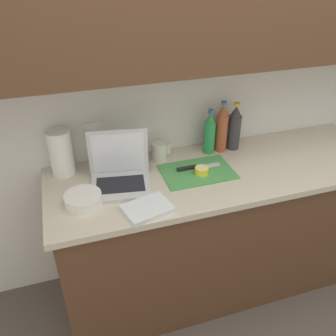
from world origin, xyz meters
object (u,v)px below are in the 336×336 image
Objects in this scene: lemon_half_cut at (202,171)px; measuring_cup at (160,151)px; cutting_board at (197,172)px; bottle_water_clear at (210,133)px; knife at (191,168)px; paper_towel_roll at (61,152)px; laptop at (120,172)px; bottle_oil_tall at (222,128)px; bottle_green_soda at (234,128)px; bowl_white at (83,199)px.

lemon_half_cut is 0.29m from measuring_cup.
bottle_water_clear is (0.15, 0.20, 0.12)m from cutting_board.
knife is 0.71m from paper_towel_roll.
laptop is 0.34m from paper_towel_roll.
bottle_oil_tall is (0.65, 0.17, 0.08)m from laptop.
bottle_oil_tall is (0.23, 0.20, 0.14)m from cutting_board.
cutting_board is 1.33× the size of bottle_green_soda.
cutting_board is 1.25× the size of bottle_oil_tall.
lemon_half_cut is 0.25× the size of bottle_green_soda.
knife is 0.07m from lemon_half_cut.
bottle_green_soda is 1.63× the size of bowl_white.
bottle_oil_tall reaches higher than measuring_cup.
bottle_oil_tall is 1.22× the size of paper_towel_roll.
knife is at bearing 9.82° from laptop.
lemon_half_cut reaches higher than knife.
cutting_board is at bearing -17.38° from paper_towel_roll.
bowl_white reaches higher than lemon_half_cut.
laptop reaches higher than measuring_cup.
bottle_oil_tall is 2.85× the size of measuring_cup.
bottle_green_soda is (0.30, 0.23, 0.11)m from lemon_half_cut.
bottle_green_soda reaches higher than bowl_white.
bottle_water_clear is 0.85m from paper_towel_roll.
lemon_half_cut is 0.68× the size of measuring_cup.
measuring_cup is at bearing 128.39° from knife.
bottle_oil_tall is at bearing 46.48° from lemon_half_cut.
bottle_green_soda is at bearing 32.52° from cutting_board.
bowl_white is (-0.94, -0.29, -0.11)m from bottle_green_soda.
lemon_half_cut is (0.43, -0.06, -0.04)m from laptop.
bottle_green_soda is 0.16m from bottle_water_clear.
bottle_green_soda reaches higher than cutting_board.
knife is at bearing 11.89° from bowl_white.
bottle_water_clear is at bearing -1.41° from paper_towel_roll.
laptop is at bearing -163.70° from bottle_water_clear.
bottle_water_clear is 0.32m from measuring_cup.
laptop is 3.15× the size of measuring_cup.
lemon_half_cut is at bearing -133.52° from bottle_oil_tall.
cutting_board is at bearing -52.04° from measuring_cup.
paper_towel_roll is at bearing 102.62° from bowl_white.
bottle_green_soda reaches higher than laptop.
bottle_water_clear is (-0.16, 0.00, -0.01)m from bottle_green_soda.
bottle_water_clear is at bearing 52.84° from cutting_board.
knife is 0.81× the size of bottle_oil_tall.
bottle_oil_tall reaches higher than laptop.
bowl_white is at bearing -162.65° from bottle_green_soda.
lemon_half_cut reaches higher than cutting_board.
lemon_half_cut is at bearing -53.82° from measuring_cup.
measuring_cup reaches higher than knife.
paper_towel_roll is (-0.67, 0.19, 0.11)m from knife.
cutting_board is 0.28m from bottle_water_clear.
measuring_cup is 0.43× the size of paper_towel_roll.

